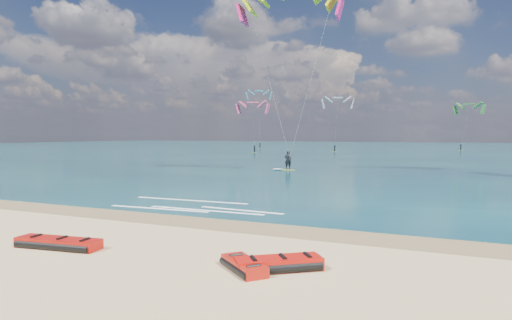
{
  "coord_description": "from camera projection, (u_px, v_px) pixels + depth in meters",
  "views": [
    {
      "loc": [
        12.44,
        -13.53,
        3.77
      ],
      "look_at": [
        2.64,
        8.0,
        2.42
      ],
      "focal_mm": 32.0,
      "sensor_mm": 36.0,
      "label": 1
    }
  ],
  "objects": [
    {
      "name": "ground",
      "position": [
        348.0,
        166.0,
        54.0
      ],
      "size": [
        320.0,
        320.0,
        0.0
      ],
      "primitive_type": "plane",
      "color": "tan",
      "rests_on": "ground"
    },
    {
      "name": "wet_sand_strip",
      "position": [
        156.0,
        218.0,
        20.38
      ],
      "size": [
        320.0,
        2.4,
        0.01
      ],
      "primitive_type": "cube",
      "color": "brown",
      "rests_on": "ground"
    },
    {
      "name": "sea",
      "position": [
        408.0,
        149.0,
        112.14
      ],
      "size": [
        320.0,
        200.0,
        0.04
      ],
      "primitive_type": "cube",
      "color": "#0B2D40",
      "rests_on": "ground"
    },
    {
      "name": "packed_kite_left",
      "position": [
        58.0,
        248.0,
        15.05
      ],
      "size": [
        3.27,
        1.51,
        0.4
      ],
      "primitive_type": null,
      "rotation": [
        0.0,
        0.0,
        0.14
      ],
      "color": "#AF1009",
      "rests_on": "ground"
    },
    {
      "name": "packed_kite_mid",
      "position": [
        244.0,
        271.0,
        12.54
      ],
      "size": [
        2.15,
        2.04,
        0.35
      ],
      "primitive_type": null,
      "rotation": [
        0.0,
        0.0,
        -0.7
      ],
      "color": "#B9180C",
      "rests_on": "ground"
    },
    {
      "name": "packed_kite_right",
      "position": [
        279.0,
        270.0,
        12.63
      ],
      "size": [
        2.77,
        2.5,
        0.42
      ],
      "primitive_type": null,
      "rotation": [
        0.0,
        0.0,
        0.66
      ],
      "color": "red",
      "rests_on": "ground"
    },
    {
      "name": "kitesurfer_main",
      "position": [
        289.0,
        69.0,
        44.14
      ],
      "size": [
        10.33,
        6.9,
        18.88
      ],
      "rotation": [
        0.0,
        0.0,
        0.41
      ],
      "color": "yellow",
      "rests_on": "sea"
    },
    {
      "name": "shoreline_foam",
      "position": [
        196.0,
        207.0,
        23.38
      ],
      "size": [
        9.86,
        3.62,
        0.01
      ],
      "color": "white",
      "rests_on": "ground"
    },
    {
      "name": "distant_kites",
      "position": [
        368.0,
        123.0,
        91.11
      ],
      "size": [
        74.21,
        35.57,
        14.38
      ],
      "color": "gray",
      "rests_on": "ground"
    }
  ]
}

